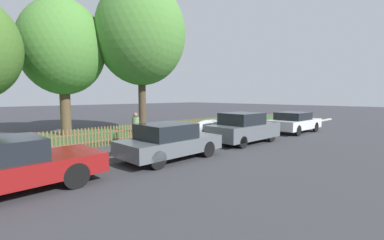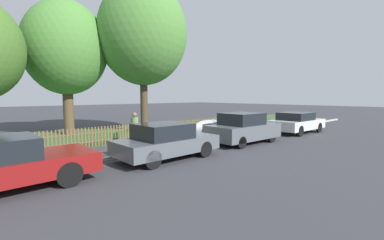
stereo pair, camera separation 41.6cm
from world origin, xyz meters
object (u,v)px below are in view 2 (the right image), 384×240
object	(u,v)px
parked_car_black_saloon	(166,141)
parked_car_navy_estate	(243,128)
parked_car_red_compact	(297,122)
covered_motorcycle	(207,128)
tree_far_left	(143,34)
pedestrian_near_fence	(135,128)
tree_mid_park	(66,49)

from	to	relation	value
parked_car_black_saloon	parked_car_navy_estate	xyz separation A→B (m)	(4.80, -0.01, 0.07)
parked_car_red_compact	covered_motorcycle	bearing A→B (deg)	163.18
tree_far_left	pedestrian_near_fence	xyz separation A→B (m)	(-2.99, -3.99, -5.30)
parked_car_navy_estate	tree_mid_park	distance (m)	11.34
parked_car_red_compact	tree_far_left	size ratio (longest dim) A/B	0.44
parked_car_red_compact	tree_mid_park	world-z (taller)	tree_mid_park
tree_mid_park	pedestrian_near_fence	xyz separation A→B (m)	(0.94, -6.21, -4.24)
parked_car_red_compact	parked_car_black_saloon	bearing A→B (deg)	-179.31
parked_car_black_saloon	tree_far_left	distance (m)	9.22
tree_mid_park	pedestrian_near_fence	world-z (taller)	tree_mid_park
parked_car_black_saloon	covered_motorcycle	size ratio (longest dim) A/B	1.93
parked_car_black_saloon	tree_mid_park	bearing A→B (deg)	94.40
covered_motorcycle	tree_mid_park	world-z (taller)	tree_mid_park
parked_car_navy_estate	parked_car_red_compact	bearing A→B (deg)	0.19
covered_motorcycle	tree_far_left	distance (m)	7.39
parked_car_black_saloon	tree_mid_park	world-z (taller)	tree_mid_park
parked_car_navy_estate	pedestrian_near_fence	size ratio (longest dim) A/B	2.47
parked_car_black_saloon	pedestrian_near_fence	world-z (taller)	pedestrian_near_fence
tree_mid_park	tree_far_left	xyz separation A→B (m)	(3.94, -2.21, 1.06)
tree_mid_park	tree_far_left	size ratio (longest dim) A/B	0.84
covered_motorcycle	pedestrian_near_fence	distance (m)	4.02
pedestrian_near_fence	tree_far_left	bearing A→B (deg)	37.68
parked_car_navy_estate	parked_car_red_compact	size ratio (longest dim) A/B	0.96
covered_motorcycle	tree_far_left	world-z (taller)	tree_far_left
parked_car_red_compact	tree_mid_park	xyz separation A→B (m)	(-10.94, 9.01, 4.47)
parked_car_navy_estate	pedestrian_near_fence	bearing A→B (deg)	151.71
covered_motorcycle	pedestrian_near_fence	xyz separation A→B (m)	(-3.93, 0.79, 0.26)
covered_motorcycle	tree_mid_park	distance (m)	9.64
parked_car_red_compact	pedestrian_near_fence	size ratio (longest dim) A/B	2.57
covered_motorcycle	tree_far_left	size ratio (longest dim) A/B	0.21
tree_mid_park	tree_far_left	bearing A→B (deg)	-29.33
parked_car_navy_estate	covered_motorcycle	distance (m)	1.99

